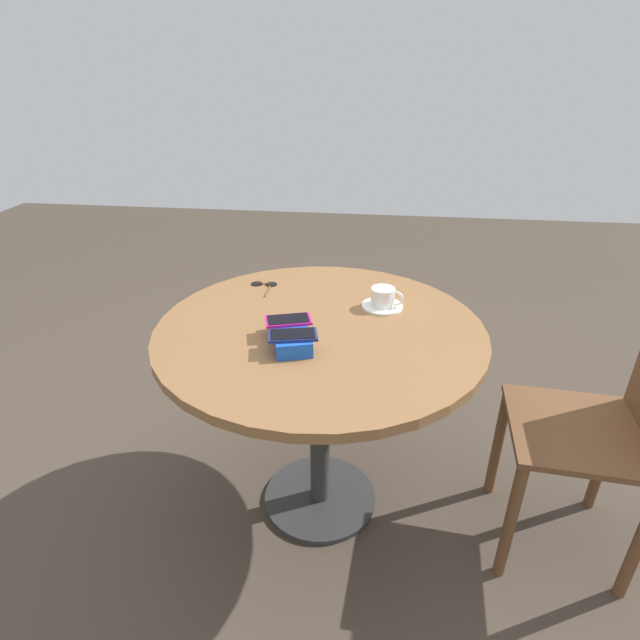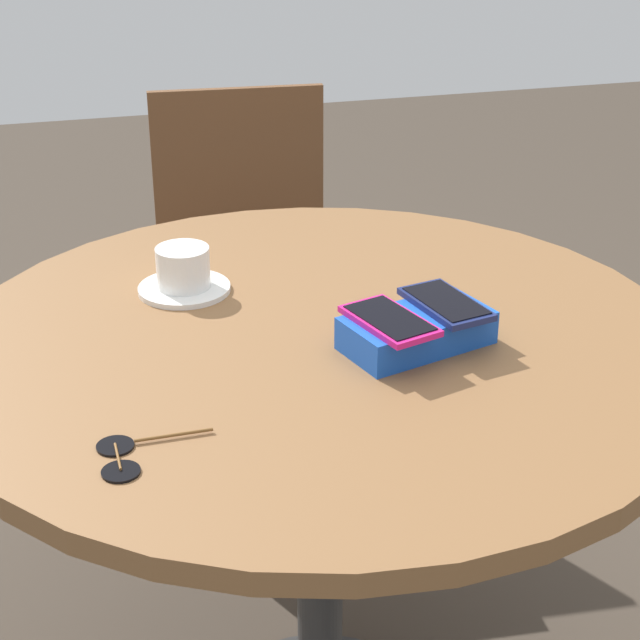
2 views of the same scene
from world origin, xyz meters
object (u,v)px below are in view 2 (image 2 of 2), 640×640
object	(u,v)px
round_table	(320,404)
sunglasses	(124,456)
coffee_cup	(183,266)
chair_near_window	(249,277)
saucer	(184,289)
phone_navy	(446,304)
phone_box	(417,330)
phone_magenta	(390,320)

from	to	relation	value
round_table	sunglasses	xyz separation A→B (m)	(0.29, 0.24, 0.11)
round_table	coffee_cup	world-z (taller)	coffee_cup
sunglasses	chair_near_window	distance (m)	1.18
coffee_cup	saucer	bearing A→B (deg)	78.66
saucer	chair_near_window	world-z (taller)	chair_near_window
phone_navy	sunglasses	distance (m)	0.48
coffee_cup	chair_near_window	xyz separation A→B (m)	(-0.23, -0.66, -0.32)
phone_box	coffee_cup	world-z (taller)	coffee_cup
round_table	coffee_cup	xyz separation A→B (m)	(0.16, -0.19, 0.15)
phone_box	saucer	size ratio (longest dim) A/B	1.58
round_table	chair_near_window	world-z (taller)	chair_near_window
round_table	phone_navy	world-z (taller)	phone_navy
round_table	chair_near_window	distance (m)	0.87
phone_magenta	coffee_cup	world-z (taller)	coffee_cup
saucer	sunglasses	world-z (taller)	saucer
round_table	phone_magenta	world-z (taller)	phone_magenta
saucer	sunglasses	distance (m)	0.45
phone_magenta	phone_navy	bearing A→B (deg)	-161.88
round_table	chair_near_window	size ratio (longest dim) A/B	1.21
round_table	phone_navy	distance (m)	0.23
sunglasses	phone_navy	bearing A→B (deg)	-157.55
sunglasses	coffee_cup	bearing A→B (deg)	-106.99
saucer	coffee_cup	distance (m)	0.04
phone_magenta	coffee_cup	xyz separation A→B (m)	(0.23, -0.27, -0.01)
coffee_cup	sunglasses	bearing A→B (deg)	73.01
phone_magenta	saucer	xyz separation A→B (m)	(0.23, -0.27, -0.05)
round_table	phone_box	world-z (taller)	phone_box
chair_near_window	round_table	bearing A→B (deg)	85.35
phone_magenta	chair_near_window	distance (m)	0.99
coffee_cup	phone_magenta	bearing A→B (deg)	129.40
phone_box	chair_near_window	xyz separation A→B (m)	(0.04, -0.92, -0.30)
phone_box	coffee_cup	bearing A→B (deg)	-43.84
phone_box	sunglasses	size ratio (longest dim) A/B	1.62
coffee_cup	sunglasses	xyz separation A→B (m)	(0.13, 0.43, -0.04)
sunglasses	phone_box	bearing A→B (deg)	-156.89
phone_magenta	saucer	distance (m)	0.36
phone_box	saucer	distance (m)	0.37
saucer	phone_navy	bearing A→B (deg)	142.29
round_table	sunglasses	world-z (taller)	sunglasses
round_table	phone_box	xyz separation A→B (m)	(-0.11, 0.07, 0.13)
chair_near_window	phone_box	bearing A→B (deg)	92.72
round_table	saucer	xyz separation A→B (m)	(0.16, -0.19, 0.11)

